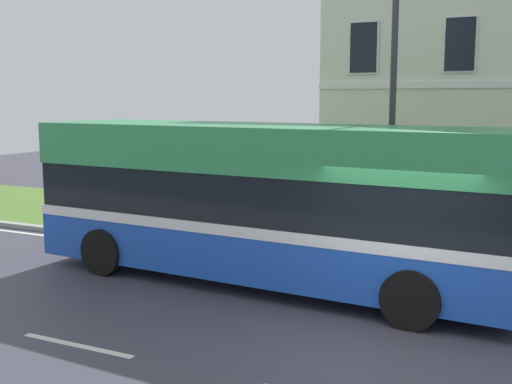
# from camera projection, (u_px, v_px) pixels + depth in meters

# --- Properties ---
(ground_plane) EXTENTS (60.00, 56.00, 0.18)m
(ground_plane) POSITION_uv_depth(u_px,v_px,m) (395.00, 326.00, 10.09)
(ground_plane) COLOR #3E3D4A
(single_decker_bus) EXTENTS (9.81, 3.04, 3.09)m
(single_decker_bus) POSITION_uv_depth(u_px,v_px,m) (267.00, 201.00, 12.22)
(single_decker_bus) COLOR blue
(single_decker_bus) RESTS_ON ground_plane
(street_lamp_post) EXTENTS (0.36, 0.24, 7.10)m
(street_lamp_post) POSITION_uv_depth(u_px,v_px,m) (394.00, 71.00, 13.32)
(street_lamp_post) COLOR #333338
(street_lamp_post) RESTS_ON ground_plane
(litter_bin) EXTENTS (0.47, 0.47, 1.15)m
(litter_bin) POSITION_uv_depth(u_px,v_px,m) (499.00, 241.00, 12.86)
(litter_bin) COLOR black
(litter_bin) RESTS_ON ground_plane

